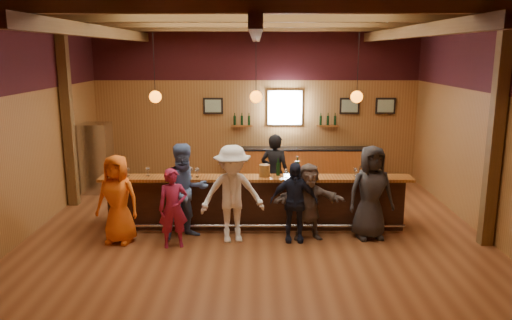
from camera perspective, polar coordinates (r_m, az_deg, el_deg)
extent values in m
plane|color=brown|center=(10.56, 0.00, -7.53)|extent=(9.00, 9.00, 0.00)
cube|color=brown|center=(13.99, 0.02, 6.84)|extent=(9.00, 0.04, 4.50)
cube|color=brown|center=(6.08, -0.06, -0.35)|extent=(9.00, 0.04, 4.50)
cube|color=brown|center=(10.99, -24.24, 4.26)|extent=(0.04, 8.00, 4.50)
cube|color=brown|center=(10.98, 24.27, 4.25)|extent=(0.04, 8.00, 4.50)
cube|color=brown|center=(9.97, 0.00, 17.59)|extent=(9.00, 8.00, 0.04)
cube|color=#330E10|center=(13.91, 0.02, 12.59)|extent=(9.00, 0.01, 1.70)
cube|color=#330E10|center=(10.90, -24.80, 11.56)|extent=(0.01, 8.00, 1.70)
cube|color=#330E10|center=(10.89, 24.83, 11.56)|extent=(0.01, 8.00, 1.70)
cube|color=#4E3316|center=(12.31, -20.78, 5.30)|extent=(0.22, 0.22, 4.50)
cube|color=#4E3316|center=(10.02, 25.78, 3.44)|extent=(0.22, 0.22, 4.50)
cube|color=#4E3316|center=(6.96, -0.04, 17.40)|extent=(8.80, 0.20, 0.25)
cube|color=#4E3316|center=(8.95, -0.01, 16.27)|extent=(8.80, 0.20, 0.25)
cube|color=#4E3316|center=(10.95, 0.01, 15.54)|extent=(8.80, 0.20, 0.25)
cube|color=#4E3316|center=(12.95, 0.02, 15.04)|extent=(8.80, 0.20, 0.25)
cube|color=#4E3316|center=(10.39, -17.31, 13.80)|extent=(0.18, 7.80, 0.22)
cube|color=#4E3316|center=(9.94, 0.00, 14.43)|extent=(0.18, 7.80, 0.22)
cube|color=#4E3316|center=(10.38, 17.32, 13.80)|extent=(0.18, 7.80, 0.22)
cube|color=black|center=(10.39, 0.00, -4.80)|extent=(6.00, 0.60, 1.05)
cube|color=brown|center=(10.07, 0.00, -2.08)|extent=(6.30, 0.50, 0.06)
cube|color=black|center=(10.65, 0.00, -2.14)|extent=(6.00, 0.48, 0.05)
cube|color=black|center=(10.78, 0.00, -4.59)|extent=(6.00, 0.48, 0.90)
cube|color=silver|center=(10.84, 10.64, -2.34)|extent=(0.45, 0.40, 0.14)
cube|color=silver|center=(10.95, 13.21, -2.32)|extent=(0.45, 0.40, 0.14)
cylinder|color=silver|center=(10.11, -0.01, -7.53)|extent=(6.00, 0.06, 0.06)
cube|color=brown|center=(14.06, 4.92, -0.62)|extent=(4.00, 0.50, 0.90)
cube|color=black|center=(13.96, 4.95, 1.29)|extent=(4.00, 0.52, 0.05)
cube|color=silver|center=(13.99, 3.32, 6.00)|extent=(0.95, 0.08, 0.95)
cube|color=white|center=(13.94, 3.33, 5.97)|extent=(0.78, 0.01, 0.78)
cube|color=black|center=(14.00, -4.92, 6.19)|extent=(0.55, 0.04, 0.45)
cube|color=silver|center=(13.98, -4.93, 6.17)|extent=(0.45, 0.01, 0.35)
cube|color=black|center=(14.19, 10.64, 6.10)|extent=(0.55, 0.04, 0.45)
cube|color=silver|center=(14.16, 10.66, 6.09)|extent=(0.45, 0.01, 0.35)
cube|color=black|center=(14.40, 14.58, 6.01)|extent=(0.55, 0.04, 0.45)
cube|color=silver|center=(14.38, 14.60, 6.00)|extent=(0.45, 0.01, 0.35)
cube|color=brown|center=(13.97, -1.62, 3.93)|extent=(0.60, 0.18, 0.04)
cylinder|color=black|center=(13.95, -2.45, 4.54)|extent=(0.07, 0.07, 0.26)
cylinder|color=black|center=(13.95, -1.63, 4.54)|extent=(0.07, 0.07, 0.26)
cylinder|color=black|center=(13.94, -0.80, 4.55)|extent=(0.07, 0.07, 0.26)
cube|color=brown|center=(14.10, 8.19, 3.89)|extent=(0.60, 0.18, 0.04)
cylinder|color=black|center=(14.05, 7.40, 4.51)|extent=(0.07, 0.07, 0.26)
cylinder|color=black|center=(14.08, 8.21, 4.50)|extent=(0.07, 0.07, 0.26)
cylinder|color=black|center=(14.11, 9.02, 4.49)|extent=(0.07, 0.07, 0.26)
cylinder|color=black|center=(10.14, -11.58, 10.61)|extent=(0.01, 0.01, 1.25)
sphere|color=orange|center=(10.17, -11.43, 7.09)|extent=(0.24, 0.24, 0.24)
cylinder|color=black|center=(9.93, 0.00, 10.82)|extent=(0.01, 0.01, 1.25)
sphere|color=orange|center=(9.97, 0.00, 7.23)|extent=(0.24, 0.24, 0.24)
cylinder|color=black|center=(10.13, 11.58, 10.61)|extent=(0.01, 0.01, 1.25)
sphere|color=orange|center=(10.17, 11.43, 7.09)|extent=(0.24, 0.24, 0.24)
cube|color=silver|center=(13.46, -17.72, 0.22)|extent=(0.70, 0.70, 1.80)
imported|color=orange|center=(9.80, -15.53, -4.34)|extent=(0.92, 0.69, 1.71)
imported|color=#9C1C41|center=(9.38, -9.45, -5.46)|extent=(0.61, 0.48, 1.49)
imported|color=#5370A7|center=(9.74, -8.05, -3.57)|extent=(1.14, 1.05, 1.87)
imported|color=white|center=(9.47, -2.71, -3.90)|extent=(1.33, 0.92, 1.88)
imported|color=#191E33|center=(9.56, 4.35, -4.80)|extent=(0.91, 0.39, 1.55)
imported|color=#62544E|center=(9.71, 5.99, -4.74)|extent=(1.42, 0.56, 1.50)
imported|color=#282729|center=(9.89, 13.00, -3.63)|extent=(0.98, 0.71, 1.84)
imported|color=black|center=(11.22, 2.16, -1.54)|extent=(0.76, 0.63, 1.80)
cylinder|color=brown|center=(10.06, 0.98, -1.21)|extent=(0.22, 0.22, 0.24)
cylinder|color=black|center=(10.14, 2.54, -1.04)|extent=(0.08, 0.08, 0.27)
cylinder|color=black|center=(10.10, 2.55, -0.04)|extent=(0.03, 0.03, 0.09)
cylinder|color=black|center=(10.21, 4.72, -0.92)|extent=(0.08, 0.08, 0.29)
cylinder|color=black|center=(10.17, 4.74, 0.14)|extent=(0.03, 0.03, 0.10)
cylinder|color=silver|center=(10.44, -14.39, -1.76)|extent=(0.07, 0.07, 0.01)
cylinder|color=silver|center=(10.43, -14.41, -1.48)|extent=(0.01, 0.01, 0.10)
sphere|color=silver|center=(10.41, -14.43, -1.06)|extent=(0.08, 0.08, 0.08)
cylinder|color=silver|center=(10.35, -12.23, -1.77)|extent=(0.07, 0.07, 0.01)
cylinder|color=silver|center=(10.34, -12.25, -1.47)|extent=(0.01, 0.01, 0.10)
sphere|color=silver|center=(10.32, -12.27, -1.01)|extent=(0.08, 0.08, 0.08)
cylinder|color=silver|center=(10.17, -7.45, -1.84)|extent=(0.08, 0.08, 0.01)
cylinder|color=silver|center=(10.16, -7.46, -1.52)|extent=(0.01, 0.01, 0.11)
sphere|color=silver|center=(10.13, -7.48, -1.02)|extent=(0.09, 0.09, 0.09)
cylinder|color=silver|center=(10.10, -6.72, -1.93)|extent=(0.08, 0.08, 0.01)
cylinder|color=silver|center=(10.08, -6.73, -1.60)|extent=(0.01, 0.01, 0.11)
sphere|color=silver|center=(10.06, -6.74, -1.10)|extent=(0.09, 0.09, 0.09)
cylinder|color=silver|center=(10.07, -2.89, -1.89)|extent=(0.07, 0.07, 0.01)
cylinder|color=silver|center=(10.06, -2.89, -1.58)|extent=(0.01, 0.01, 0.10)
sphere|color=silver|center=(10.04, -2.90, -1.11)|extent=(0.08, 0.08, 0.08)
cylinder|color=silver|center=(10.04, 3.45, -1.95)|extent=(0.07, 0.07, 0.01)
cylinder|color=silver|center=(10.03, 3.45, -1.65)|extent=(0.01, 0.01, 0.10)
sphere|color=silver|center=(10.01, 3.46, -1.20)|extent=(0.08, 0.08, 0.08)
cylinder|color=silver|center=(10.24, 6.81, -1.73)|extent=(0.08, 0.08, 0.01)
cylinder|color=silver|center=(10.23, 6.82, -1.40)|extent=(0.01, 0.01, 0.11)
sphere|color=silver|center=(10.20, 6.83, -0.90)|extent=(0.09, 0.09, 0.09)
cylinder|color=silver|center=(10.30, 11.27, -1.80)|extent=(0.07, 0.07, 0.01)
cylinder|color=silver|center=(10.29, 11.28, -1.52)|extent=(0.01, 0.01, 0.10)
sphere|color=silver|center=(10.27, 11.30, -1.08)|extent=(0.08, 0.08, 0.08)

